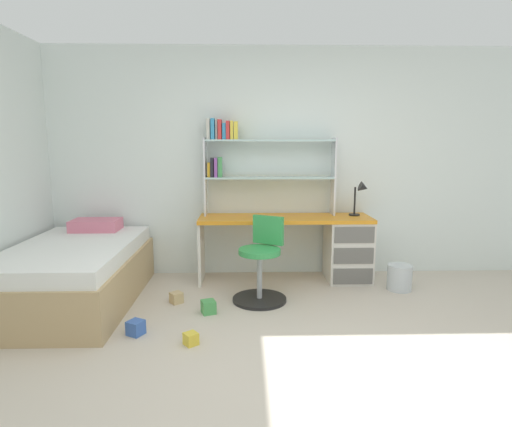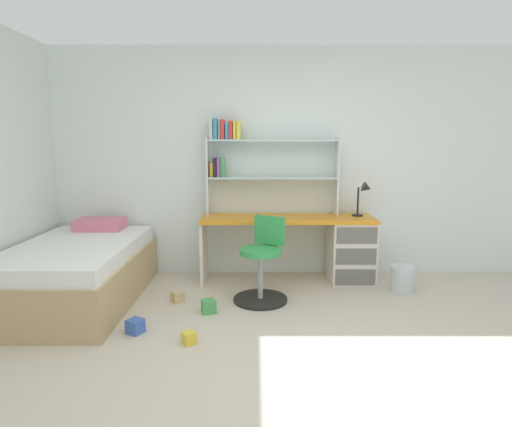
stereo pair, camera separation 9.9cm
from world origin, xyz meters
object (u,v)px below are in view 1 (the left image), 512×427
object	(u,v)px
bed_platform	(75,274)
desk_lamp	(361,193)
waste_bin	(400,277)
toy_block_blue_2	(136,328)
swivel_chair	(261,268)
toy_block_natural_1	(176,298)
toy_block_green_0	(208,307)
bookshelf_hutch	(250,156)
toy_block_yellow_3	(191,339)
desk	(329,244)

from	to	relation	value
bed_platform	desk_lamp	bearing A→B (deg)	12.85
waste_bin	toy_block_blue_2	xyz separation A→B (m)	(-2.47, -0.98, -0.08)
swivel_chair	toy_block_natural_1	distance (m)	0.86
toy_block_green_0	toy_block_natural_1	size ratio (longest dim) A/B	1.14
toy_block_green_0	toy_block_blue_2	size ratio (longest dim) A/B	1.03
swivel_chair	toy_block_green_0	world-z (taller)	swivel_chair
bookshelf_hutch	toy_block_yellow_3	world-z (taller)	bookshelf_hutch
bookshelf_hutch	desk	bearing A→B (deg)	-9.40
desk	toy_block_natural_1	world-z (taller)	desk
toy_block_green_0	bed_platform	bearing A→B (deg)	167.23
bed_platform	toy_block_yellow_3	distance (m)	1.51
swivel_chair	toy_block_blue_2	world-z (taller)	swivel_chair
toy_block_green_0	toy_block_yellow_3	xyz separation A→B (m)	(-0.08, -0.60, -0.01)
toy_block_blue_2	toy_block_yellow_3	bearing A→B (deg)	-21.77
toy_block_blue_2	waste_bin	bearing A→B (deg)	21.56
toy_block_yellow_3	desk_lamp	bearing A→B (deg)	42.51
desk	toy_block_green_0	size ratio (longest dim) A/B	15.96
waste_bin	toy_block_green_0	distance (m)	2.01
bookshelf_hutch	toy_block_blue_2	distance (m)	2.18
desk	swivel_chair	distance (m)	0.99
swivel_chair	waste_bin	world-z (taller)	swivel_chair
toy_block_green_0	toy_block_yellow_3	world-z (taller)	toy_block_green_0
waste_bin	bed_platform	bearing A→B (deg)	-175.16
bookshelf_hutch	desk_lamp	size ratio (longest dim) A/B	3.76
waste_bin	desk_lamp	bearing A→B (deg)	130.04
desk	toy_block_yellow_3	size ratio (longest dim) A/B	20.09
desk_lamp	swivel_chair	world-z (taller)	desk_lamp
swivel_chair	toy_block_green_0	xyz separation A→B (m)	(-0.48, -0.32, -0.26)
bookshelf_hutch	toy_block_blue_2	xyz separation A→B (m)	(-0.93, -1.48, -1.31)
desk	bookshelf_hutch	world-z (taller)	bookshelf_hutch
bookshelf_hutch	bed_platform	world-z (taller)	bookshelf_hutch
desk_lamp	toy_block_blue_2	bearing A→B (deg)	-147.58
bookshelf_hutch	swivel_chair	bearing A→B (deg)	-82.61
swivel_chair	bed_platform	distance (m)	1.77
toy_block_natural_1	bed_platform	bearing A→B (deg)	178.00
toy_block_green_0	toy_block_natural_1	bearing A→B (deg)	141.80
desk	waste_bin	xyz separation A→B (m)	(0.67, -0.36, -0.27)
bed_platform	toy_block_yellow_3	size ratio (longest dim) A/B	19.52
bed_platform	desk	bearing A→B (deg)	13.92
desk_lamp	toy_block_green_0	world-z (taller)	desk_lamp
desk_lamp	toy_block_green_0	xyz separation A→B (m)	(-1.60, -0.95, -0.91)
toy_block_natural_1	toy_block_blue_2	bearing A→B (deg)	-107.73
bookshelf_hutch	bed_platform	bearing A→B (deg)	-155.03
swivel_chair	desk_lamp	bearing A→B (deg)	29.48
desk	toy_block_green_0	distance (m)	1.60
toy_block_blue_2	bookshelf_hutch	bearing A→B (deg)	57.97
desk	toy_block_blue_2	bearing A→B (deg)	-143.51
desk_lamp	waste_bin	xyz separation A→B (m)	(0.32, -0.39, -0.83)
toy_block_green_0	toy_block_blue_2	bearing A→B (deg)	-142.65
swivel_chair	toy_block_yellow_3	world-z (taller)	swivel_chair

